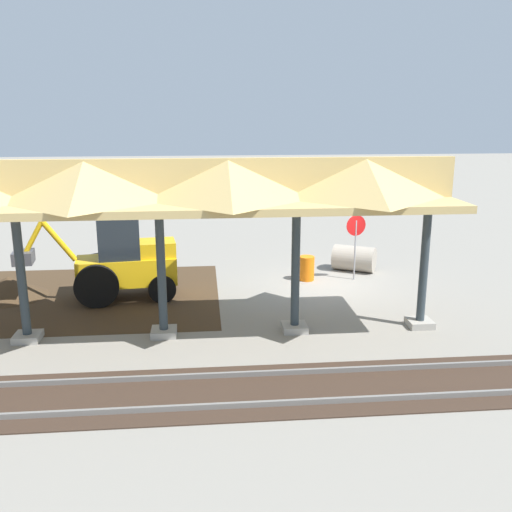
{
  "coord_description": "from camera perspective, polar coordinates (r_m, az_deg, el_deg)",
  "views": [
    {
      "loc": [
        4.46,
        19.29,
        6.13
      ],
      "look_at": [
        2.79,
        1.79,
        1.6
      ],
      "focal_mm": 40.0,
      "sensor_mm": 36.0,
      "label": 1
    }
  ],
  "objects": [
    {
      "name": "dirt_mound",
      "position": [
        21.03,
        -23.41,
        -3.73
      ],
      "size": [
        5.14,
        5.14,
        1.39
      ],
      "primitive_type": "cone",
      "color": "#42301E",
      "rests_on": "ground"
    },
    {
      "name": "ground_plane",
      "position": [
        20.72,
        7.24,
        -2.87
      ],
      "size": [
        120.0,
        120.0,
        0.0
      ],
      "primitive_type": "plane",
      "color": "gray"
    },
    {
      "name": "rail_tracks",
      "position": [
        13.79,
        14.36,
        -12.28
      ],
      "size": [
        60.0,
        2.58,
        0.15
      ],
      "color": "slate",
      "rests_on": "ground"
    },
    {
      "name": "traffic_barrel",
      "position": [
        21.09,
        5.09,
        -1.23
      ],
      "size": [
        0.56,
        0.56,
        0.9
      ],
      "primitive_type": "cylinder",
      "color": "orange",
      "rests_on": "ground"
    },
    {
      "name": "stop_sign",
      "position": [
        21.09,
        9.94,
        2.24
      ],
      "size": [
        0.75,
        0.19,
        2.42
      ],
      "color": "gray",
      "rests_on": "ground"
    },
    {
      "name": "dirt_work_zone",
      "position": [
        20.23,
        -18.2,
        -3.93
      ],
      "size": [
        10.03,
        7.0,
        0.01
      ],
      "primitive_type": "cube",
      "color": "#42301E",
      "rests_on": "ground"
    },
    {
      "name": "concrete_pipe",
      "position": [
        22.56,
        9.77,
        -0.23
      ],
      "size": [
        1.86,
        1.62,
        0.99
      ],
      "color": "#9E9384",
      "rests_on": "ground"
    },
    {
      "name": "platform_canopy",
      "position": [
        15.46,
        -16.68,
        6.57
      ],
      "size": [
        19.63,
        3.2,
        4.9
      ],
      "color": "#9E998E",
      "rests_on": "ground"
    },
    {
      "name": "backhoe",
      "position": [
        19.25,
        -13.24,
        -0.56
      ],
      "size": [
        5.17,
        2.05,
        2.82
      ],
      "color": "#EAB214",
      "rests_on": "ground"
    }
  ]
}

